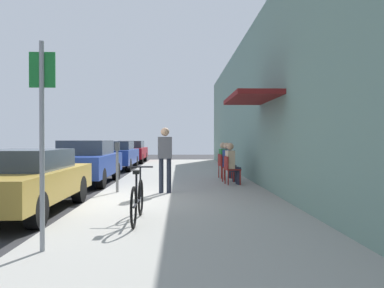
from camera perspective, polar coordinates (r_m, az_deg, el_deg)
The scene contains 17 objects.
ground_plane at distance 9.28m, azimuth -15.07°, elevation -8.71°, with size 60.00×60.00×0.00m, color #2D2D30.
sidewalk_slab at distance 11.01m, azimuth -1.05°, elevation -6.91°, with size 4.50×32.00×0.12m, color #9E9B93.
building_facade at distance 11.26m, azimuth 11.31°, elevation 6.60°, with size 1.40×32.00×5.35m.
parked_car_0 at distance 8.56m, azimuth -23.89°, elevation -4.87°, with size 1.80×4.40×1.30m.
parked_car_1 at distance 13.58m, azimuth -15.47°, elevation -2.52°, with size 1.80×4.40×1.48m.
parked_car_2 at distance 19.70m, azimuth -11.17°, elevation -1.58°, with size 1.80×4.40×1.43m.
parked_car_3 at distance 25.51m, azimuth -9.02°, elevation -1.09°, with size 1.80×4.40×1.44m.
parking_meter at distance 10.31m, azimuth -11.06°, elevation -2.81°, with size 0.12×0.10×1.32m.
street_sign at distance 5.09m, azimuth -21.40°, elevation 2.13°, with size 0.32×0.06×2.60m.
bicycle_0 at distance 6.62m, azimuth -8.11°, elevation -8.26°, with size 0.46×1.71×0.90m.
cafe_chair_0 at distance 11.93m, azimuth 5.68°, elevation -3.60°, with size 0.50×0.50×0.87m.
seated_patron_0 at distance 11.94m, azimuth 5.96°, elevation -2.68°, with size 0.46×0.41×1.29m.
cafe_chair_1 at distance 12.84m, azimuth 5.16°, elevation -3.31°, with size 0.54×0.54×0.87m.
seated_patron_1 at distance 12.81m, azimuth 5.43°, elevation -2.45°, with size 0.50×0.45×1.29m.
cafe_chair_2 at distance 13.86m, azimuth 4.63°, elevation -3.01°, with size 0.50×0.50×0.87m.
seated_patron_2 at distance 13.87m, azimuth 4.87°, elevation -2.22°, with size 0.46×0.40×1.29m.
pedestrian_standing at distance 9.98m, azimuth -4.03°, elevation -1.57°, with size 0.36×0.22×1.70m.
Camera 1 is at (2.11, -8.91, 1.50)m, focal length 35.87 mm.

